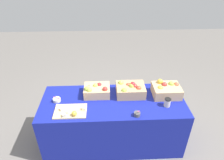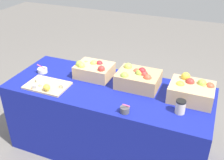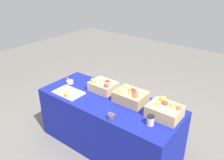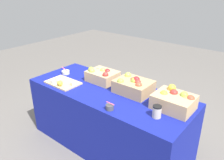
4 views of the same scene
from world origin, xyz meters
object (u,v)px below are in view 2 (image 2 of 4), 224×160
object	(u,v)px
apple_crate_middle	(138,79)
cutting_board_front	(47,86)
coffee_cup	(180,107)
apple_crate_left	(192,91)
apple_crate_right	(94,70)
sample_bowl_near	(42,70)
sample_bowl_mid	(125,110)

from	to	relation	value
apple_crate_middle	cutting_board_front	distance (m)	0.84
apple_crate_middle	coffee_cup	bearing A→B (deg)	-31.85
apple_crate_left	apple_crate_right	size ratio (longest dim) A/B	1.06
apple_crate_right	coffee_cup	xyz separation A→B (m)	(0.90, -0.29, -0.01)
cutting_board_front	coffee_cup	xyz separation A→B (m)	(1.21, 0.07, 0.04)
apple_crate_right	sample_bowl_near	world-z (taller)	apple_crate_right
apple_crate_middle	sample_bowl_near	size ratio (longest dim) A/B	3.58
apple_crate_left	apple_crate_middle	world-z (taller)	apple_crate_left
apple_crate_middle	sample_bowl_mid	xyz separation A→B (m)	(0.03, -0.43, -0.05)
sample_bowl_mid	coffee_cup	xyz separation A→B (m)	(0.41, 0.16, 0.03)
sample_bowl_near	sample_bowl_mid	world-z (taller)	sample_bowl_near
apple_crate_left	sample_bowl_mid	distance (m)	0.61
apple_crate_middle	sample_bowl_near	xyz separation A→B (m)	(-0.98, -0.11, -0.06)
apple_crate_middle	sample_bowl_near	bearing A→B (deg)	-173.53
apple_crate_middle	coffee_cup	distance (m)	0.51
sample_bowl_mid	coffee_cup	distance (m)	0.44
apple_crate_left	sample_bowl_mid	world-z (taller)	apple_crate_left
apple_crate_right	sample_bowl_mid	xyz separation A→B (m)	(0.49, -0.45, -0.04)
sample_bowl_near	sample_bowl_mid	distance (m)	1.06
sample_bowl_near	coffee_cup	bearing A→B (deg)	-6.43
apple_crate_middle	apple_crate_right	world-z (taller)	apple_crate_middle
apple_crate_left	cutting_board_front	distance (m)	1.30
cutting_board_front	apple_crate_left	bearing A→B (deg)	13.68
cutting_board_front	apple_crate_right	bearing A→B (deg)	48.95
apple_crate_left	sample_bowl_mid	size ratio (longest dim) A/B	3.47
sample_bowl_mid	cutting_board_front	bearing A→B (deg)	173.26
apple_crate_left	sample_bowl_near	bearing A→B (deg)	-176.98
apple_crate_middle	coffee_cup	xyz separation A→B (m)	(0.44, -0.27, -0.02)
apple_crate_left	cutting_board_front	size ratio (longest dim) A/B	0.93
cutting_board_front	coffee_cup	world-z (taller)	coffee_cup
apple_crate_right	cutting_board_front	distance (m)	0.47
apple_crate_middle	coffee_cup	world-z (taller)	apple_crate_middle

